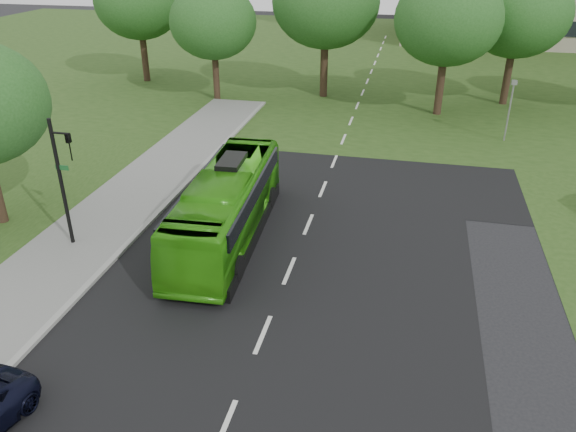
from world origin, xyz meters
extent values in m
plane|color=black|center=(0.00, 0.00, 0.00)|extent=(160.00, 160.00, 0.00)
cube|color=black|center=(0.00, 20.00, 0.01)|extent=(14.00, 120.00, 0.01)
cube|color=black|center=(0.00, 14.00, 0.01)|extent=(80.00, 12.00, 0.01)
cube|color=silver|center=(0.00, 15.00, 0.02)|extent=(0.15, 90.00, 0.01)
cube|color=gray|center=(-7.10, -5.00, 0.07)|extent=(0.25, 60.00, 0.15)
cube|color=#294818|center=(0.00, 45.00, 0.01)|extent=(120.00, 60.00, 0.01)
cylinder|color=black|center=(-11.07, 25.47, 1.64)|extent=(0.49, 0.49, 3.28)
ellipsoid|color=#21531B|center=(-11.07, 25.47, 5.89)|extent=(6.51, 6.51, 5.54)
cylinder|color=black|center=(-3.01, 28.22, 1.97)|extent=(0.59, 0.59, 3.95)
ellipsoid|color=#21531B|center=(-3.01, 28.22, 7.19)|extent=(8.12, 8.12, 6.90)
cylinder|color=black|center=(5.90, 25.10, 1.83)|extent=(0.55, 0.55, 3.67)
ellipsoid|color=#21531B|center=(5.90, 25.10, 6.58)|extent=(7.29, 7.29, 6.19)
cylinder|color=black|center=(10.91, 29.01, 1.84)|extent=(0.55, 0.55, 3.68)
ellipsoid|color=#21531B|center=(10.91, 29.01, 6.64)|extent=(7.40, 7.40, 6.29)
cylinder|color=black|center=(-19.20, 29.97, 1.87)|extent=(0.56, 0.56, 3.74)
ellipsoid|color=#21531B|center=(-19.20, 29.97, 6.68)|extent=(7.34, 7.34, 6.24)
imported|color=#39AB15|center=(-3.20, 4.14, 1.50)|extent=(3.08, 10.90, 3.00)
cylinder|color=black|center=(-9.39, 2.00, 2.77)|extent=(0.15, 0.15, 5.53)
cylinder|color=black|center=(-9.00, 2.00, 4.98)|extent=(0.77, 0.09, 0.09)
imported|color=black|center=(-8.72, 2.00, 4.43)|extent=(0.21, 0.24, 1.11)
cube|color=#195926|center=(-9.22, 2.00, 3.54)|extent=(0.55, 0.04, 0.20)
cylinder|color=gray|center=(10.00, 20.00, 1.81)|extent=(0.11, 0.11, 3.62)
cube|color=gray|center=(10.00, 20.00, 3.71)|extent=(0.34, 0.30, 0.27)
camera|label=1|loc=(4.03, -16.18, 11.86)|focal=35.00mm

